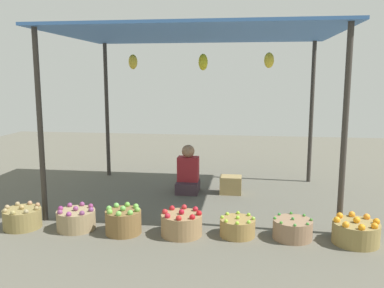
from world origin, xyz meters
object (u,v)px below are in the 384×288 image
(basket_green_chilies, at_px, (292,229))
(wooden_crate_near_vendor, at_px, (231,185))
(basket_purple_onions, at_px, (76,219))
(basket_oranges, at_px, (356,232))
(basket_red_apples, at_px, (182,224))
(basket_green_apples, at_px, (123,221))
(basket_limes, at_px, (237,227))
(basket_potatoes, at_px, (22,218))
(vendor_person, at_px, (188,174))

(basket_green_chilies, distance_m, wooden_crate_near_vendor, 1.95)
(basket_purple_onions, bearing_deg, basket_oranges, 0.12)
(basket_red_apples, relative_size, basket_green_chilies, 1.08)
(basket_green_chilies, xyz_separation_m, basket_oranges, (0.70, -0.05, 0.02))
(basket_green_apples, distance_m, basket_limes, 1.37)
(basket_purple_onions, height_order, basket_oranges, basket_oranges)
(basket_green_chilies, bearing_deg, basket_potatoes, -178.34)
(vendor_person, height_order, basket_green_chilies, vendor_person)
(basket_red_apples, bearing_deg, vendor_person, 95.97)
(vendor_person, bearing_deg, basket_oranges, -39.97)
(basket_limes, distance_m, basket_oranges, 1.33)
(vendor_person, relative_size, basket_green_chilies, 1.71)
(basket_purple_onions, height_order, basket_limes, basket_purple_onions)
(basket_potatoes, height_order, basket_red_apples, basket_red_apples)
(vendor_person, relative_size, wooden_crate_near_vendor, 2.27)
(basket_oranges, relative_size, wooden_crate_near_vendor, 1.51)
(basket_potatoes, relative_size, basket_green_chilies, 1.01)
(vendor_person, relative_size, basket_red_apples, 1.58)
(basket_green_chilies, bearing_deg, basket_red_apples, -177.21)
(vendor_person, xyz_separation_m, basket_green_chilies, (1.49, -1.79, -0.18))
(basket_red_apples, xyz_separation_m, basket_oranges, (1.99, 0.02, -0.01))
(basket_potatoes, bearing_deg, wooden_crate_near_vendor, 36.77)
(basket_green_apples, bearing_deg, basket_potatoes, 179.65)
(basket_potatoes, distance_m, basket_limes, 2.68)
(vendor_person, bearing_deg, basket_limes, -64.53)
(basket_potatoes, distance_m, basket_oranges, 4.01)
(basket_limes, bearing_deg, basket_red_apples, -174.82)
(basket_oranges, bearing_deg, basket_potatoes, -179.29)
(vendor_person, distance_m, basket_limes, 1.99)
(basket_green_apples, relative_size, basket_limes, 1.03)
(basket_potatoes, xyz_separation_m, basket_oranges, (4.01, 0.05, 0.00))
(basket_red_apples, distance_m, basket_oranges, 1.99)
(basket_limes, bearing_deg, vendor_person, 115.47)
(basket_green_chilies, bearing_deg, wooden_crate_near_vendor, 113.92)
(basket_red_apples, height_order, basket_oranges, basket_red_apples)
(basket_limes, bearing_deg, basket_green_chilies, 0.32)
(basket_purple_onions, relative_size, basket_green_chilies, 1.03)
(basket_green_apples, xyz_separation_m, basket_red_apples, (0.71, 0.04, -0.01))
(basket_red_apples, xyz_separation_m, basket_limes, (0.66, 0.06, -0.03))
(basket_red_apples, bearing_deg, basket_green_apples, -176.71)
(basket_limes, relative_size, basket_green_chilies, 0.92)
(basket_potatoes, relative_size, basket_limes, 1.10)
(vendor_person, height_order, basket_green_apples, vendor_person)
(basket_green_apples, height_order, basket_red_apples, basket_green_apples)
(basket_potatoes, xyz_separation_m, wooden_crate_near_vendor, (2.52, 1.88, 0.02))
(basket_purple_onions, distance_m, basket_green_chilies, 2.63)
(basket_red_apples, height_order, basket_limes, basket_red_apples)
(basket_potatoes, distance_m, basket_purple_onions, 0.69)
(basket_limes, xyz_separation_m, wooden_crate_near_vendor, (-0.15, 1.79, 0.04))
(wooden_crate_near_vendor, bearing_deg, basket_limes, -85.08)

